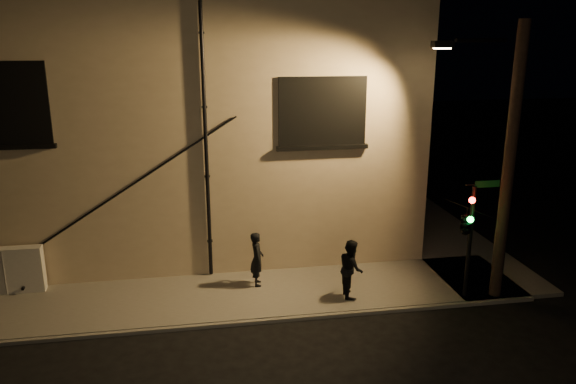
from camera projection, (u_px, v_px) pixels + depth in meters
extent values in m
plane|color=black|center=(285.00, 320.00, 14.59)|extent=(90.00, 90.00, 0.00)
cube|color=#67635D|center=(170.00, 301.00, 15.51)|extent=(20.00, 3.00, 0.12)
cube|color=#67635D|center=(408.00, 212.00, 23.21)|extent=(3.00, 16.00, 0.12)
cube|color=#CAB391|center=(169.00, 113.00, 21.47)|extent=(16.00, 12.00, 8.50)
cube|color=black|center=(5.00, 104.00, 14.80)|extent=(2.20, 0.10, 2.20)
cube|color=#A5B28C|center=(6.00, 103.00, 14.81)|extent=(1.98, 0.05, 1.98)
cube|color=black|center=(323.00, 111.00, 16.31)|extent=(2.60, 0.10, 2.00)
cube|color=#A5B28C|center=(322.00, 111.00, 16.32)|extent=(2.38, 0.05, 1.78)
cylinder|color=black|center=(206.00, 139.00, 15.89)|extent=(0.11, 0.11, 8.30)
cylinder|color=black|center=(129.00, 186.00, 15.92)|extent=(5.96, 0.04, 3.75)
cylinder|color=black|center=(134.00, 184.00, 15.92)|extent=(5.96, 0.04, 3.75)
cube|color=silver|center=(6.00, 270.00, 15.72)|extent=(2.02, 0.34, 1.33)
imported|color=black|center=(257.00, 259.00, 16.17)|extent=(0.40, 0.59, 1.60)
imported|color=black|center=(351.00, 268.00, 15.49)|extent=(0.66, 0.83, 1.63)
cylinder|color=black|center=(469.00, 242.00, 15.25)|extent=(0.12, 0.12, 3.17)
imported|color=black|center=(466.00, 221.00, 14.92)|extent=(0.88, 1.95, 0.77)
sphere|color=#FF140C|center=(472.00, 200.00, 14.58)|extent=(0.17, 0.17, 0.17)
sphere|color=#14FF3F|center=(470.00, 220.00, 14.72)|extent=(0.17, 0.17, 0.17)
cube|color=#0C4C1E|center=(487.00, 184.00, 14.86)|extent=(0.70, 0.03, 0.18)
cylinder|color=black|center=(509.00, 168.00, 14.77)|extent=(0.31, 0.31, 7.54)
cylinder|color=black|center=(482.00, 40.00, 14.27)|extent=(1.91, 1.04, 0.10)
cube|color=black|center=(443.00, 44.00, 14.69)|extent=(0.55, 0.28, 0.18)
cube|color=#FFC672|center=(442.00, 48.00, 14.71)|extent=(0.42, 0.20, 0.04)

